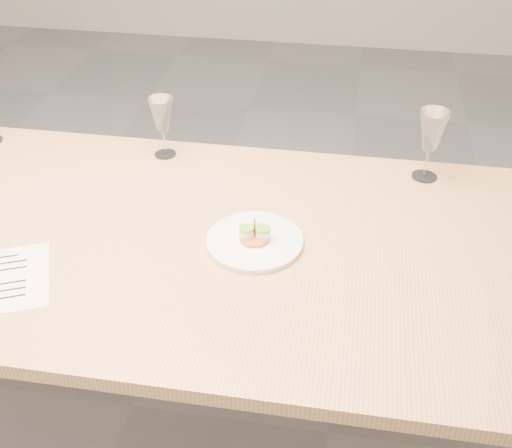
% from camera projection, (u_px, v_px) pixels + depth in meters
% --- Properties ---
extents(ground, '(7.00, 7.00, 0.00)m').
position_uv_depth(ground, '(131.00, 405.00, 2.17)').
color(ground, slate).
rests_on(ground, ground).
extents(dining_table, '(2.40, 1.00, 0.75)m').
position_uv_depth(dining_table, '(103.00, 247.00, 1.77)').
color(dining_table, tan).
rests_on(dining_table, ground).
extents(dinner_plate, '(0.25, 0.25, 0.07)m').
position_uv_depth(dinner_plate, '(255.00, 241.00, 1.66)').
color(dinner_plate, white).
rests_on(dinner_plate, dining_table).
extents(recipe_sheet, '(0.28, 0.31, 0.00)m').
position_uv_depth(recipe_sheet, '(7.00, 279.00, 1.56)').
color(recipe_sheet, white).
rests_on(recipe_sheet, dining_table).
extents(wine_glass_2, '(0.08, 0.08, 0.19)m').
position_uv_depth(wine_glass_2, '(162.00, 116.00, 1.97)').
color(wine_glass_2, white).
rests_on(wine_glass_2, dining_table).
extents(wine_glass_3, '(0.09, 0.09, 0.22)m').
position_uv_depth(wine_glass_3, '(432.00, 132.00, 1.85)').
color(wine_glass_3, white).
rests_on(wine_glass_3, dining_table).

